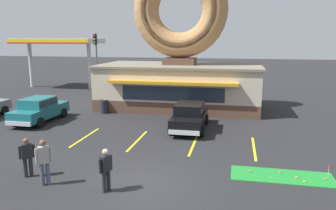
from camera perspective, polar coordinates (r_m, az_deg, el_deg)
name	(u,v)px	position (r m, az deg, el deg)	size (l,w,h in m)	color
ground_plane	(139,183)	(12.63, -5.11, -13.42)	(160.00, 160.00, 0.00)	#232326
donut_shop_building	(180,60)	(25.30, 2.04, 7.92)	(12.30, 6.75, 10.96)	brown
putting_mat	(282,176)	(13.87, 19.21, -11.64)	(3.92, 1.46, 0.03)	#1E842D
mini_donut_near_left	(304,182)	(13.60, 22.65, -12.21)	(0.13, 0.13, 0.04)	#D17F47
mini_donut_near_right	(297,177)	(13.87, 21.50, -11.65)	(0.13, 0.13, 0.04)	#D17F47
mini_donut_mid_left	(280,172)	(14.19, 18.96, -10.94)	(0.13, 0.13, 0.04)	#A5724C
mini_donut_mid_centre	(249,171)	(13.93, 13.98, -11.08)	(0.13, 0.13, 0.04)	#A5724C
mini_donut_mid_right	(325,179)	(14.16, 25.69, -11.52)	(0.13, 0.13, 0.04)	#A5724C
golf_ball	(271,177)	(13.54, 17.45, -11.93)	(0.04, 0.04, 0.04)	white
putting_flag_pin	(330,168)	(14.18, 26.36, -9.86)	(0.13, 0.01, 0.55)	silver
car_black	(190,115)	(19.38, 3.77, -1.78)	(2.00, 4.57, 1.60)	black
car_teal	(39,109)	(22.72, -21.50, -0.59)	(2.01, 4.57, 1.60)	#196066
pedestrian_blue_sweater_man	(106,168)	(11.85, -10.79, -10.78)	(0.38, 0.55, 1.57)	#232328
pedestrian_hooded_kid	(44,160)	(12.91, -20.80, -8.95)	(0.52, 0.40, 1.73)	#474C66
pedestrian_leather_jacket_man	(27,156)	(13.94, -23.33, -8.10)	(0.49, 0.42, 1.57)	#232328
trash_bin	(104,106)	(24.11, -11.12, -0.24)	(0.57, 0.57, 0.97)	#232833
traffic_light_pole	(96,56)	(30.86, -12.39, 8.25)	(0.28, 0.47, 5.80)	#595B60
gas_station_canopy	(58,43)	(37.60, -18.61, 10.22)	(9.00, 4.46, 5.30)	silver
parking_stripe_far_left	(85,137)	(18.60, -14.25, -5.45)	(0.12, 3.60, 0.01)	yellow
parking_stripe_left	(137,141)	(17.53, -5.34, -6.19)	(0.12, 3.60, 0.01)	yellow
parking_stripe_mid_left	(194,144)	(16.92, 4.49, -6.83)	(0.12, 3.60, 0.01)	yellow
parking_stripe_centre	(254,148)	(16.84, 14.75, -7.28)	(0.12, 3.60, 0.01)	yellow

